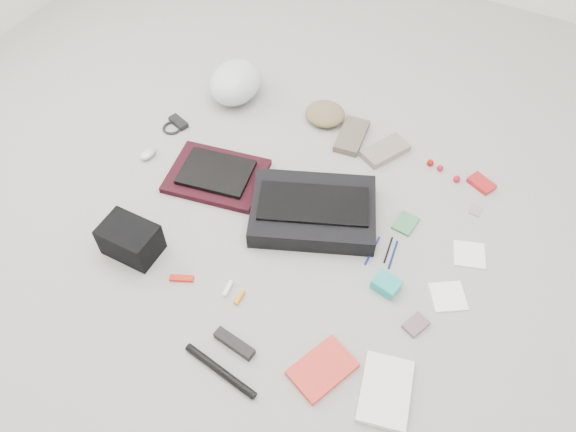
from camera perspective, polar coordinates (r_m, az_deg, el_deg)
The scene contains 33 objects.
ground_plane at distance 2.27m, azimuth 0.00°, elevation -0.78°, with size 4.00×4.00×0.00m, color gray.
messenger_bag at distance 2.26m, azimuth 2.56°, elevation 0.52°, with size 0.49×0.35×0.08m, color black.
bag_flap at distance 2.22m, azimuth 2.60°, elevation 1.28°, with size 0.43×0.20×0.01m, color black.
laptop_sleeve at distance 2.44m, azimuth -7.27°, elevation 4.06°, with size 0.40×0.30×0.03m, color black.
laptop at distance 2.42m, azimuth -7.32°, elevation 4.43°, with size 0.30×0.21×0.02m, color black.
bike_helmet at distance 2.77m, azimuth -5.37°, elevation 13.40°, with size 0.24×0.30×0.18m, color silver.
beanie at distance 2.68m, azimuth 3.79°, elevation 10.32°, with size 0.19×0.18×0.07m, color olive.
mitten_left at distance 2.60m, azimuth 6.49°, elevation 8.08°, with size 0.11×0.22×0.03m, color brown.
mitten_right at distance 2.56m, azimuth 9.84°, elevation 6.55°, with size 0.11×0.21×0.03m, color gray.
power_brick at distance 2.71m, azimuth -11.07°, elevation 9.34°, with size 0.10×0.04×0.03m, color black.
cable_coil at distance 2.69m, azimuth -11.70°, elevation 8.77°, with size 0.09×0.09×0.01m, color black.
mouse at distance 2.58m, azimuth -14.04°, elevation 6.16°, with size 0.05×0.09×0.03m, color #AEAEAE.
camera_bag at distance 2.22m, azimuth -15.70°, elevation -2.33°, with size 0.21×0.15×0.14m, color black.
multitool at distance 2.15m, azimuth -10.74°, elevation -6.24°, with size 0.09×0.02×0.01m, color red.
toiletry_tube_white at distance 2.10m, azimuth -6.15°, elevation -7.34°, with size 0.02×0.02×0.07m, color white.
toiletry_tube_orange at distance 2.08m, azimuth -4.95°, elevation -8.23°, with size 0.02×0.02×0.06m, color orange.
u_lock at distance 1.99m, azimuth -5.47°, elevation -12.77°, with size 0.16×0.04×0.03m, color black.
bike_pump at distance 1.96m, azimuth -6.88°, elevation -15.35°, with size 0.03×0.03×0.29m, color black.
book_red at distance 1.95m, azimuth 3.52°, elevation -15.24°, with size 0.14×0.21×0.02m, color #EF3A2B.
book_white at distance 1.95m, azimuth 9.88°, elevation -17.10°, with size 0.16×0.24×0.03m, color silver.
notepad at distance 2.31m, azimuth 11.85°, elevation -0.74°, with size 0.08×0.10×0.01m, color #37794B.
pen_blue at distance 2.21m, azimuth 8.57°, elevation -3.50°, with size 0.01×0.01×0.14m, color navy.
pen_black at distance 2.23m, azimuth 10.15°, elevation -3.41°, with size 0.01×0.01×0.13m, color black.
pen_navy at distance 2.22m, azimuth 10.63°, elevation -3.88°, with size 0.01×0.01×0.14m, color navy.
accordion_wallet at distance 2.11m, azimuth 9.96°, elevation -6.88°, with size 0.09×0.07×0.05m, color teal.
card_deck at distance 2.07m, azimuth 12.85°, elevation -10.71°, with size 0.06×0.09×0.02m, color #765661.
napkin_top at distance 2.29m, azimuth 17.95°, elevation -3.74°, with size 0.12×0.12×0.01m, color white.
napkin_bottom at distance 2.16m, azimuth 15.96°, elevation -7.86°, with size 0.12×0.12×0.01m, color white.
lollipop_a at distance 2.55m, azimuth 14.26°, elevation 5.28°, with size 0.03×0.03×0.03m, color #AA0A04.
lollipop_b at distance 2.54m, azimuth 15.20°, elevation 4.73°, with size 0.03×0.03×0.03m, color #A70C25.
lollipop_c at distance 2.51m, azimuth 16.77°, elevation 3.64°, with size 0.03×0.03×0.03m, color #B40C20.
altoids_tin at distance 2.53m, azimuth 19.05°, elevation 3.15°, with size 0.11×0.07×0.02m, color #AB1C1D.
stamp_sheet at distance 2.44m, azimuth 18.51°, elevation 0.55°, with size 0.05×0.06×0.00m, color gray.
Camera 1 is at (0.65, -1.21, 1.81)m, focal length 35.00 mm.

